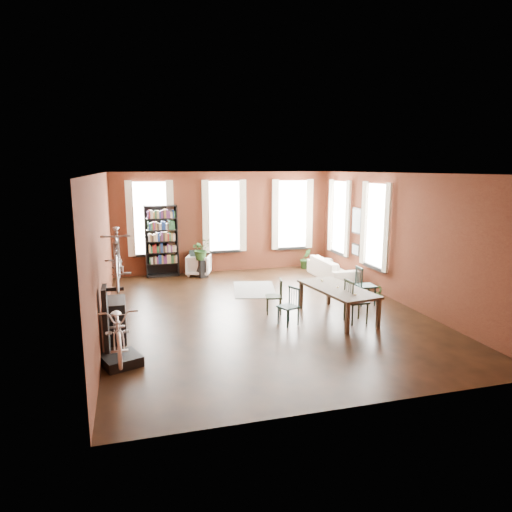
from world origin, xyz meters
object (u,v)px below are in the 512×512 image
object	(u,v)px
dining_chair_d	(366,286)
cream_sofa	(332,265)
white_armchair	(199,264)
dining_table	(337,303)
dining_chair_b	(274,296)
bike_trainer	(121,360)
plant_stand	(202,269)
console_table	(115,320)
dining_chair_c	(356,301)
bookshelf	(162,241)
bicycle_floor	(117,305)
dining_chair_a	(288,307)

from	to	relation	value
dining_chair_d	cream_sofa	distance (m)	2.70
white_armchair	cream_sofa	size ratio (longest dim) A/B	0.34
dining_table	dining_chair_b	size ratio (longest dim) A/B	2.53
dining_chair_b	bike_trainer	size ratio (longest dim) A/B	1.34
dining_chair_b	plant_stand	distance (m)	4.11
white_armchair	bike_trainer	bearing A→B (deg)	89.82
console_table	cream_sofa	bearing A→B (deg)	29.33
cream_sofa	bike_trainer	size ratio (longest dim) A/B	3.48
dining_table	plant_stand	xyz separation A→B (m)	(-2.31, 4.66, -0.08)
dining_table	plant_stand	distance (m)	5.20
dining_table	dining_chair_d	world-z (taller)	dining_chair_d
dining_chair_c	plant_stand	bearing A→B (deg)	25.18
plant_stand	dining_chair_b	bearing A→B (deg)	-75.29
dining_table	white_armchair	size ratio (longest dim) A/B	2.85
console_table	bookshelf	bearing A→B (deg)	76.17
bike_trainer	console_table	bearing A→B (deg)	94.74
dining_chair_d	bicycle_floor	size ratio (longest dim) A/B	0.53
dining_chair_a	dining_chair_b	bearing A→B (deg)	162.11
console_table	bicycle_floor	bearing A→B (deg)	-85.58
dining_chair_b	dining_chair_d	distance (m)	2.40
dining_chair_d	console_table	bearing A→B (deg)	102.11
dining_chair_a	dining_chair_c	bearing A→B (deg)	59.57
dining_chair_c	plant_stand	xyz separation A→B (m)	(-2.57, 5.04, -0.20)
dining_chair_b	white_armchair	xyz separation A→B (m)	(-1.11, 4.27, -0.04)
cream_sofa	dining_chair_c	bearing A→B (deg)	162.43
dining_chair_c	bicycle_floor	distance (m)	5.04
dining_table	dining_chair_c	bearing A→B (deg)	-63.39
dining_chair_b	bicycle_floor	xyz separation A→B (m)	(-3.39, -1.97, 0.65)
dining_chair_c	dining_table	bearing A→B (deg)	33.18
dining_chair_b	bookshelf	bearing A→B (deg)	-140.19
dining_chair_a	dining_chair_d	world-z (taller)	dining_chair_d
bike_trainer	cream_sofa	bearing A→B (deg)	37.89
plant_stand	cream_sofa	bearing A→B (deg)	-17.60
dining_chair_a	bookshelf	distance (m)	5.81
dining_table	plant_stand	bearing A→B (deg)	107.91
white_armchair	bike_trainer	distance (m)	6.67
dining_chair_d	white_armchair	xyz separation A→B (m)	(-3.51, 4.18, -0.11)
cream_sofa	plant_stand	bearing A→B (deg)	72.40
dining_chair_c	dining_chair_d	size ratio (longest dim) A/B	1.01
white_armchair	dining_chair_b	bearing A→B (deg)	124.34
bookshelf	bicycle_floor	size ratio (longest dim) A/B	1.25
dining_table	bookshelf	size ratio (longest dim) A/B	0.93
dining_chair_a	bike_trainer	bearing A→B (deg)	-92.89
white_armchair	bicycle_floor	distance (m)	6.67
dining_chair_a	dining_chair_c	world-z (taller)	dining_chair_c
dining_chair_b	bookshelf	size ratio (longest dim) A/B	0.37
cream_sofa	plant_stand	world-z (taller)	cream_sofa
console_table	dining_chair_c	bearing A→B (deg)	-3.82
dining_chair_c	white_armchair	size ratio (longest dim) A/B	1.33
dining_chair_d	plant_stand	xyz separation A→B (m)	(-3.44, 3.88, -0.20)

